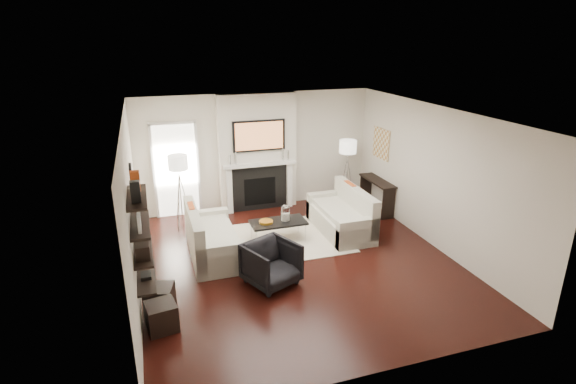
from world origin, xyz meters
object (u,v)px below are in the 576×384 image
object	(u,v)px
loveseat_right_base	(340,222)
coffee_table	(278,222)
loveseat_left_base	(214,245)
ottoman_near	(160,299)
lamp_right_shade	(348,147)
armchair	(271,262)
lamp_left_shade	(178,162)

from	to	relation	value
loveseat_right_base	coffee_table	xyz separation A→B (m)	(-1.37, -0.04, 0.19)
loveseat_left_base	ottoman_near	size ratio (longest dim) A/B	4.50
loveseat_left_base	lamp_right_shade	xyz separation A→B (m)	(3.47, 1.66, 1.24)
coffee_table	ottoman_near	distance (m)	2.97
armchair	ottoman_near	distance (m)	1.83
coffee_table	loveseat_right_base	bearing A→B (deg)	1.63
lamp_right_shade	ottoman_near	bearing A→B (deg)	-144.76
armchair	ottoman_near	size ratio (longest dim) A/B	1.98
armchair	lamp_right_shade	xyz separation A→B (m)	(2.72, 2.96, 1.05)
loveseat_left_base	loveseat_right_base	bearing A→B (deg)	5.82
armchair	lamp_right_shade	distance (m)	4.15
loveseat_left_base	armchair	distance (m)	1.51
loveseat_left_base	lamp_left_shade	distance (m)	1.99
coffee_table	lamp_right_shade	size ratio (longest dim) A/B	2.75
coffee_table	lamp_left_shade	world-z (taller)	lamp_left_shade
loveseat_right_base	coffee_table	size ratio (longest dim) A/B	1.64
armchair	lamp_right_shade	bearing A→B (deg)	23.51
loveseat_right_base	armchair	bearing A→B (deg)	-141.08
lamp_right_shade	loveseat_right_base	bearing A→B (deg)	-119.09
loveseat_left_base	lamp_right_shade	distance (m)	4.04
loveseat_right_base	lamp_right_shade	size ratio (longest dim) A/B	4.50
loveseat_left_base	loveseat_right_base	distance (m)	2.71
loveseat_left_base	lamp_left_shade	size ratio (longest dim) A/B	4.50
lamp_right_shade	ottoman_near	distance (m)	5.67
armchair	lamp_right_shade	size ratio (longest dim) A/B	1.98
coffee_table	lamp_left_shade	xyz separation A→B (m)	(-1.76, 1.26, 1.05)
ottoman_near	armchair	bearing A→B (deg)	7.44
armchair	loveseat_left_base	bearing A→B (deg)	96.29
lamp_left_shade	ottoman_near	bearing A→B (deg)	-101.58
coffee_table	ottoman_near	bearing A→B (deg)	-143.44
armchair	lamp_right_shade	world-z (taller)	lamp_right_shade
loveseat_right_base	loveseat_left_base	bearing A→B (deg)	-174.18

